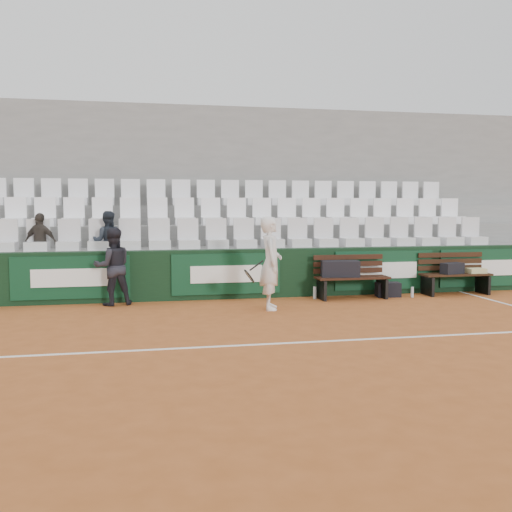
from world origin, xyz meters
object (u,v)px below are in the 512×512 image
Objects in this scene: water_bottle_near at (315,293)px; ball_kid at (113,267)px; bench_right at (455,284)px; sports_bag_ground at (388,289)px; bench_left at (352,288)px; sports_bag_right at (452,268)px; tennis_player at (271,263)px; spectator_c at (107,219)px; water_bottle_far at (412,292)px; spectator_b at (40,220)px; sports_bag_left at (340,269)px.

ball_kid is (-3.98, 0.07, 0.61)m from water_bottle_near.
bench_right is 3.07× the size of sports_bag_ground.
sports_bag_right is at bearing 1.63° from bench_left.
spectator_c reaches higher than tennis_player.
tennis_player reaches higher than sports_bag_right.
sports_bag_ground is 0.33× the size of ball_kid.
sports_bag_right is (2.27, 0.06, 0.34)m from bench_left.
bench_left is 0.89× the size of tennis_player.
spectator_c is at bearing 167.70° from bench_left.
water_bottle_far is (-0.99, -0.17, -0.45)m from sports_bag_right.
water_bottle_near is at bearing 170.50° from spectator_c.
ball_kid is (-6.01, 0.28, 0.63)m from water_bottle_far.
water_bottle_far is at bearing -170.01° from sports_bag_right.
sports_bag_right is 0.41× the size of spectator_b.
bench_left is 0.77m from water_bottle_near.
bench_left is at bearing 175.05° from water_bottle_far.
spectator_c is (-0.14, 0.89, 0.88)m from ball_kid.
sports_bag_ground is at bearing -0.12° from water_bottle_near.
water_bottle_near is 1.65m from tennis_player.
bench_right is at bearing 166.30° from ball_kid.
spectator_c is (-7.14, 1.00, 1.05)m from sports_bag_right.
sports_bag_left is 1.61m from water_bottle_far.
sports_bag_ground is 1.59m from water_bottle_near.
water_bottle_far is at bearing -4.95° from bench_left.
sports_bag_right is 7.29m from spectator_c.
sports_bag_left is (-2.61, -0.04, 0.39)m from bench_right.
water_bottle_far is 7.68m from spectator_b.
sports_bag_left is at bearing 174.05° from water_bottle_far.
sports_bag_ground is 0.40× the size of spectator_c.
sports_bag_left is 3.00× the size of water_bottle_near.
bench_left is 5.18m from spectator_c.
bench_right is 3.13m from water_bottle_near.
water_bottle_near is 5.68m from spectator_b.
tennis_player is 1.41× the size of spectator_b.
sports_bag_right is at bearing 9.99° from water_bottle_far.
spectator_c reaches higher than water_bottle_far.
ball_kid is 1.23× the size of spectator_b.
spectator_c is (-5.70, 0.96, 1.47)m from sports_bag_ground.
bench_right is 7.13m from ball_kid.
ball_kid is at bearing 179.25° from sports_bag_ground.
tennis_player is 3.02m from ball_kid.
bench_right is 0.36m from sports_bag_right.
tennis_player is (-1.65, -0.89, 0.23)m from sports_bag_left.
water_bottle_near is 4.48m from spectator_c.
sports_bag_left reaches higher than sports_bag_ground.
tennis_player is (-1.14, -0.95, 0.72)m from water_bottle_near.
tennis_player is 3.62m from spectator_c.
sports_bag_left is 1.54× the size of sports_bag_right.
sports_bag_right reaches higher than bench_right.
spectator_b reaches higher than bench_left.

